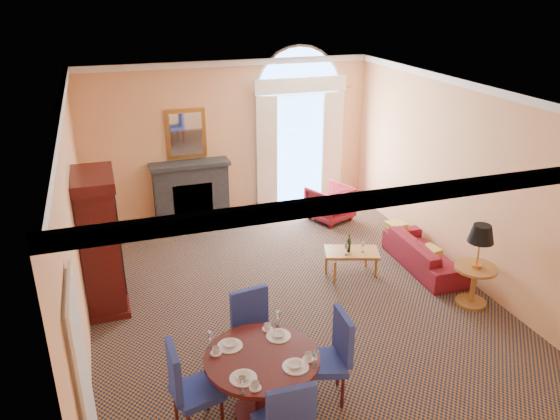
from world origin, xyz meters
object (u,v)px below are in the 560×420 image
object	(u,v)px
sofa	(425,253)
armchair	(330,203)
dining_table	(262,372)
coffee_table	(352,253)
armoire	(100,244)
side_table	(478,255)

from	to	relation	value
sofa	armchair	bearing A→B (deg)	18.18
dining_table	armchair	distance (m)	5.74
armchair	coffee_table	world-z (taller)	coffee_table
dining_table	armoire	bearing A→B (deg)	117.70
armoire	armchair	distance (m)	4.96
sofa	armchair	world-z (taller)	armchair
coffee_table	side_table	distance (m)	2.01
armoire	armchair	world-z (taller)	armoire
armoire	sofa	distance (m)	5.35
coffee_table	sofa	bearing A→B (deg)	12.86
armoire	coffee_table	distance (m)	4.00
side_table	armchair	bearing A→B (deg)	101.99
dining_table	side_table	distance (m)	3.94
sofa	side_table	distance (m)	1.37
coffee_table	dining_table	bearing A→B (deg)	-112.85
sofa	armchair	size ratio (longest dim) A/B	2.27
side_table	sofa	bearing A→B (deg)	92.29
sofa	armchair	distance (m)	2.55
armoire	coffee_table	world-z (taller)	armoire
dining_table	side_table	xyz separation A→B (m)	(3.74, 1.22, 0.23)
armchair	side_table	distance (m)	3.80
armoire	coffee_table	size ratio (longest dim) A/B	2.10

